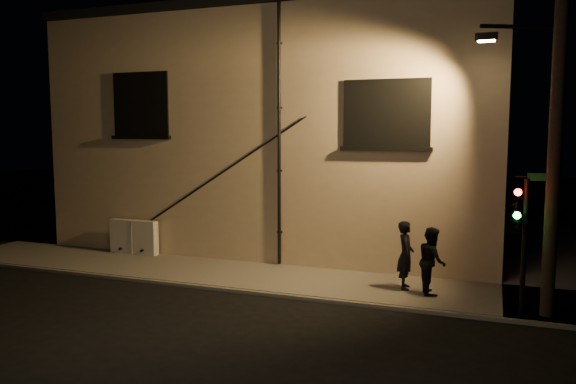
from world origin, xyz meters
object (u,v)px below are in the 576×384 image
at_px(streetlamp_pole, 550,154).
at_px(utility_cabinet, 134,237).
at_px(pedestrian_b, 432,261).
at_px(pedestrian_a, 406,255).
at_px(traffic_signal, 516,220).

bearing_deg(streetlamp_pole, utility_cabinet, 170.41).
xyz_separation_m(pedestrian_b, streetlamp_pole, (2.68, -0.84, 2.91)).
xyz_separation_m(pedestrian_a, streetlamp_pole, (3.41, -1.08, 2.87)).
bearing_deg(pedestrian_a, traffic_signal, -123.91).
bearing_deg(pedestrian_b, traffic_signal, -132.39).
bearing_deg(streetlamp_pole, pedestrian_a, 162.45).
bearing_deg(utility_cabinet, pedestrian_b, -7.50).
bearing_deg(utility_cabinet, streetlamp_pole, -9.59).
bearing_deg(utility_cabinet, pedestrian_a, -6.68).
distance_m(utility_cabinet, pedestrian_b, 10.54).
xyz_separation_m(utility_cabinet, streetlamp_pole, (13.13, -2.22, 3.21)).
distance_m(pedestrian_a, traffic_signal, 3.29).
height_order(utility_cabinet, traffic_signal, traffic_signal).
height_order(pedestrian_b, traffic_signal, traffic_signal).
xyz_separation_m(utility_cabinet, pedestrian_b, (10.45, -1.37, 0.30)).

